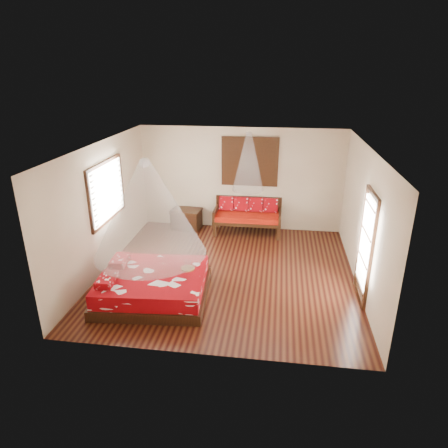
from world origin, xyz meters
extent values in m
cube|color=black|center=(0.00, 0.00, -0.01)|extent=(5.50, 5.50, 0.02)
cube|color=silver|center=(0.00, 0.00, 2.81)|extent=(5.50, 5.50, 0.02)
cube|color=#C2AC8E|center=(-2.76, 0.00, 1.40)|extent=(0.02, 5.50, 2.80)
cube|color=#C2AC8E|center=(2.76, 0.00, 1.40)|extent=(0.02, 5.50, 2.80)
cube|color=#C2AC8E|center=(0.00, 2.76, 1.40)|extent=(5.50, 0.02, 2.80)
cube|color=#C2AC8E|center=(0.00, -2.76, 1.40)|extent=(5.50, 0.02, 2.80)
cube|color=black|center=(-1.31, -1.19, 0.10)|extent=(2.22, 2.03, 0.20)
cube|color=#90040C|center=(-1.31, -1.19, 0.35)|extent=(2.11, 1.93, 0.30)
cube|color=#90040C|center=(-2.05, -1.64, 0.57)|extent=(0.34, 0.56, 0.14)
cube|color=#90040C|center=(-2.11, -0.86, 0.57)|extent=(0.34, 0.56, 0.14)
cube|color=black|center=(-0.61, 1.96, 0.21)|extent=(0.08, 0.08, 0.42)
cube|color=black|center=(1.08, 1.96, 0.21)|extent=(0.08, 0.08, 0.42)
cube|color=black|center=(-0.61, 2.64, 0.21)|extent=(0.08, 0.08, 0.42)
cube|color=black|center=(1.08, 2.64, 0.21)|extent=(0.08, 0.08, 0.42)
cube|color=black|center=(0.23, 2.30, 0.38)|extent=(1.81, 0.81, 0.08)
cube|color=#971005|center=(0.23, 2.30, 0.49)|extent=(1.75, 0.75, 0.14)
cube|color=black|center=(0.23, 2.66, 0.67)|extent=(1.81, 0.06, 0.55)
cube|color=black|center=(-0.63, 2.30, 0.54)|extent=(0.06, 0.81, 0.30)
cube|color=black|center=(1.10, 2.30, 0.54)|extent=(0.06, 0.81, 0.30)
cube|color=#90040C|center=(-0.37, 2.54, 0.75)|extent=(0.38, 0.20, 0.40)
cube|color=#90040C|center=(0.03, 2.54, 0.75)|extent=(0.38, 0.20, 0.40)
cube|color=#90040C|center=(0.43, 2.54, 0.75)|extent=(0.38, 0.20, 0.40)
cube|color=#90040C|center=(0.84, 2.54, 0.75)|extent=(0.38, 0.20, 0.40)
cube|color=black|center=(-1.49, 2.45, 0.25)|extent=(0.82, 0.63, 0.50)
cube|color=black|center=(-1.49, 2.45, 0.53)|extent=(0.87, 0.67, 0.05)
cube|color=black|center=(0.23, 2.72, 1.90)|extent=(1.52, 0.06, 1.32)
cube|color=black|center=(0.23, 2.71, 1.90)|extent=(1.35, 0.04, 1.10)
cube|color=black|center=(-2.72, 0.20, 1.70)|extent=(0.08, 1.74, 1.34)
cube|color=silver|center=(-2.68, 0.20, 1.70)|extent=(0.04, 1.54, 1.10)
cube|color=black|center=(2.72, -0.60, 1.05)|extent=(0.08, 1.02, 2.16)
cube|color=white|center=(2.70, -0.60, 1.15)|extent=(0.03, 0.82, 1.70)
cylinder|color=brown|center=(-0.68, -0.89, 0.52)|extent=(0.27, 0.27, 0.03)
cone|color=white|center=(-1.31, -1.19, 1.85)|extent=(2.10, 2.10, 1.80)
cone|color=white|center=(0.23, 2.25, 2.00)|extent=(0.81, 0.81, 1.50)
camera|label=1|loc=(1.01, -7.78, 4.24)|focal=32.00mm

